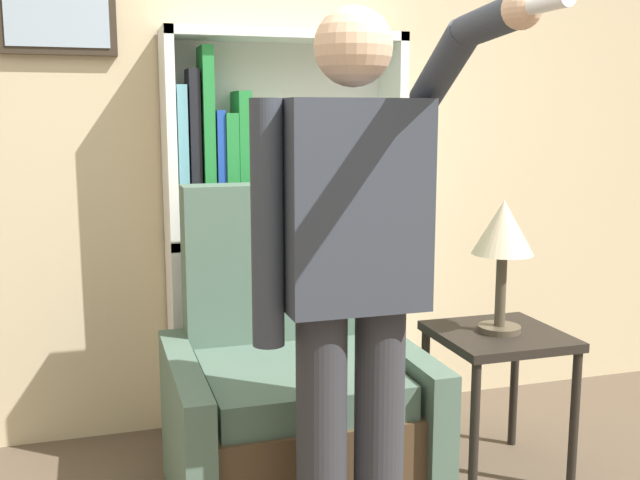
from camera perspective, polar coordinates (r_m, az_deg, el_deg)
The scene contains 6 objects.
wall_back at distance 3.55m, azimuth -3.24°, elevation 8.56°, with size 8.00×0.11×2.80m.
bookcase at distance 3.41m, azimuth -4.81°, elevation -0.22°, with size 1.07×0.28×1.83m.
armchair at distance 2.93m, azimuth -2.24°, elevation -12.37°, with size 0.92×0.85×1.19m.
person_standing at distance 2.13m, azimuth 2.47°, elevation -2.95°, with size 0.55×0.78×1.76m.
side_table at distance 3.14m, azimuth 13.41°, elevation -8.46°, with size 0.49×0.49×0.60m.
table_lamp at distance 3.02m, azimuth 13.77°, elevation 0.37°, with size 0.24×0.24×0.53m.
Camera 1 is at (-0.86, -1.41, 1.47)m, focal length 42.00 mm.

